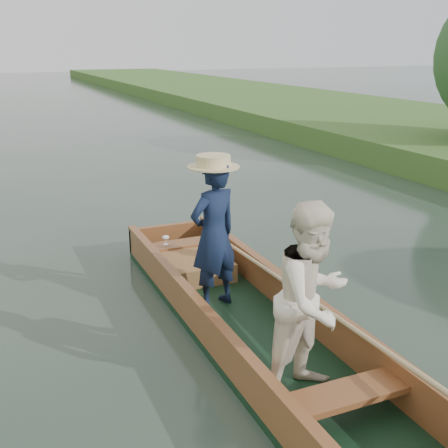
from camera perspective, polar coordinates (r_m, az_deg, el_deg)
name	(u,v)px	position (r m, az deg, el deg)	size (l,w,h in m)	color
ground	(248,332)	(5.65, 2.46, -10.93)	(120.00, 120.00, 0.00)	#283D30
punt	(253,290)	(5.27, 2.95, -6.71)	(1.12, 5.00, 1.67)	black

